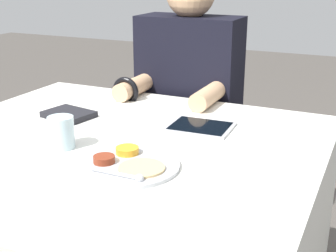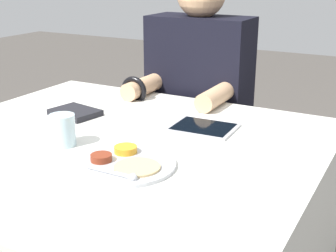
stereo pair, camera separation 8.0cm
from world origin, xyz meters
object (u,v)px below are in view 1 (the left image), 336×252
at_px(thali_tray, 128,164).
at_px(person_diner, 188,128).
at_px(red_notebook, 69,115).
at_px(tablet_device, 200,127).
at_px(drinking_glass, 61,132).

distance_m(thali_tray, person_diner, 0.85).
height_order(thali_tray, red_notebook, thali_tray).
distance_m(tablet_device, person_diner, 0.53).
distance_m(red_notebook, person_diner, 0.60).
height_order(tablet_device, drinking_glass, drinking_glass).
relative_size(tablet_device, drinking_glass, 2.24).
relative_size(thali_tray, tablet_device, 1.29).
bearing_deg(drinking_glass, tablet_device, 47.53).
bearing_deg(tablet_device, drinking_glass, -132.47).
distance_m(tablet_device, drinking_glass, 0.44).
relative_size(red_notebook, tablet_device, 0.87).
xyz_separation_m(thali_tray, tablet_device, (0.06, 0.36, -0.00)).
bearing_deg(red_notebook, person_diner, 67.07).
bearing_deg(drinking_glass, thali_tray, -9.83).
height_order(thali_tray, tablet_device, thali_tray).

